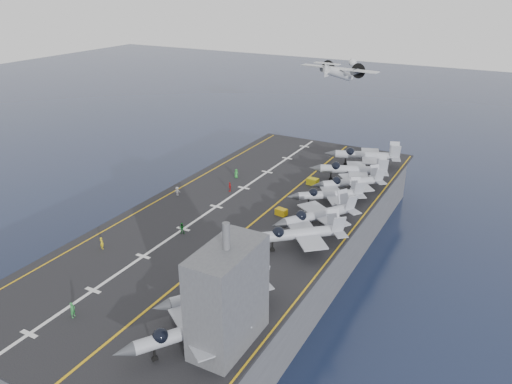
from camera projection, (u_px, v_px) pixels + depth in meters
The scene contains 26 objects.
ground at pixel (246, 265), 91.42m from camera, with size 500.00×500.00×0.00m, color #142135.
hull at pixel (245, 241), 89.46m from camera, with size 36.00×90.00×10.00m, color #56595E.
flight_deck at pixel (245, 215), 87.41m from camera, with size 38.00×92.00×0.40m, color black.
foul_line at pixel (260, 217), 86.01m from camera, with size 0.35×90.00×0.02m, color gold.
landing_centerline at pixel (216, 207), 89.96m from camera, with size 0.50×90.00×0.02m, color silver.
deck_edge_port at pixel (168, 195), 94.79m from camera, with size 0.25×90.00×0.02m, color gold.
deck_edge_stbd at pixel (346, 237), 79.20m from camera, with size 0.25×90.00×0.02m, color gold.
island_superstructure at pixel (228, 285), 53.56m from camera, with size 5.00×10.00×15.00m, color #56595E, non-canonical shape.
fighter_jet_0 at pixel (190, 330), 54.38m from camera, with size 16.45×17.76×5.13m, color gray, non-canonical shape.
fighter_jet_1 at pixel (219, 290), 61.32m from camera, with size 16.74×17.91×5.18m, color #9CA6AD, non-canonical shape.
fighter_jet_3 at pixel (300, 233), 74.99m from camera, with size 18.47×17.98×5.38m, color #969FA8, non-canonical shape.
fighter_jet_4 at pixel (319, 214), 80.95m from camera, with size 17.19×18.56×5.36m, color #9299A3, non-canonical shape.
fighter_jet_5 at pixel (330, 194), 89.26m from camera, with size 16.74×15.76×4.84m, color gray, non-canonical shape.
fighter_jet_6 at pixel (352, 181), 94.62m from camera, with size 16.88×16.54×4.93m, color gray, non-canonical shape.
fighter_jet_7 at pixel (353, 169), 100.17m from camera, with size 18.36×15.46×5.42m, color gray, non-canonical shape.
fighter_jet_8 at pixel (367, 155), 108.02m from camera, with size 18.70×15.36×5.59m, color #90969F, non-canonical shape.
tow_cart_a at pixel (202, 267), 69.77m from camera, with size 2.30×1.55×1.34m, color gold, non-canonical shape.
tow_cart_b at pixel (281, 212), 86.56m from camera, with size 2.14×1.59×1.17m, color gold, non-canonical shape.
tow_cart_c at pixel (313, 182), 99.38m from camera, with size 2.33×1.65×1.32m, color gold, non-canonical shape.
crew_1 at pixel (102, 243), 75.58m from camera, with size 1.31×1.02×1.94m, color gold.
crew_2 at pixel (182, 228), 80.21m from camera, with size 1.33×1.16×1.85m, color #197C29.
crew_3 at pixel (177, 191), 94.34m from camera, with size 1.20×1.00×1.72m, color silver.
crew_4 at pixel (230, 187), 96.12m from camera, with size 1.36×1.34×1.91m, color #B21919.
crew_5 at pixel (236, 173), 102.81m from camera, with size 1.11×1.31×1.86m, color #268C33.
crew_6 at pixel (73, 310), 60.22m from camera, with size 1.00×1.34×2.03m, color #288138.
transport_plane at pixel (339, 73), 134.86m from camera, with size 24.33×18.23×5.31m, color silver, non-canonical shape.
Camera 1 is at (39.33, -68.34, 48.19)m, focal length 35.00 mm.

